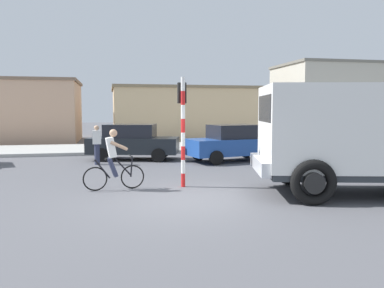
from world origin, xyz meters
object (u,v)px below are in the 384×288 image
object	(u,v)px
truck_foreground	(362,132)
car_far_side	(133,142)
car_red_near	(233,143)
pedestrian_near_kerb	(97,144)
traffic_light_pole	(183,116)
cyclist	(113,159)

from	to	relation	value
truck_foreground	car_far_side	bearing A→B (deg)	122.64
car_far_side	truck_foreground	bearing A→B (deg)	-57.36
car_red_near	pedestrian_near_kerb	distance (m)	5.82
car_far_side	pedestrian_near_kerb	distance (m)	2.06
traffic_light_pole	car_red_near	xyz separation A→B (m)	(3.21, 5.14, -1.25)
cyclist	car_far_side	world-z (taller)	cyclist
truck_foreground	traffic_light_pole	distance (m)	4.92
traffic_light_pole	car_far_side	world-z (taller)	traffic_light_pole
car_red_near	cyclist	bearing A→B (deg)	-134.91
traffic_light_pole	pedestrian_near_kerb	bearing A→B (deg)	116.71
cyclist	pedestrian_near_kerb	xyz separation A→B (m)	(-0.61, 5.29, -0.02)
car_far_side	pedestrian_near_kerb	world-z (taller)	pedestrian_near_kerb
traffic_light_pole	car_far_side	distance (m)	6.76
car_red_near	pedestrian_near_kerb	size ratio (longest dim) A/B	2.64
cyclist	pedestrian_near_kerb	bearing A→B (deg)	96.58
truck_foreground	car_red_near	xyz separation A→B (m)	(-1.24, 7.20, -0.85)
car_red_near	car_far_side	world-z (taller)	same
cyclist	truck_foreground	bearing A→B (deg)	-16.96
traffic_light_pole	pedestrian_near_kerb	xyz separation A→B (m)	(-2.61, 5.20, -1.22)
car_red_near	traffic_light_pole	bearing A→B (deg)	-121.99
pedestrian_near_kerb	car_far_side	bearing A→B (deg)	41.56
pedestrian_near_kerb	cyclist	bearing A→B (deg)	-83.42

